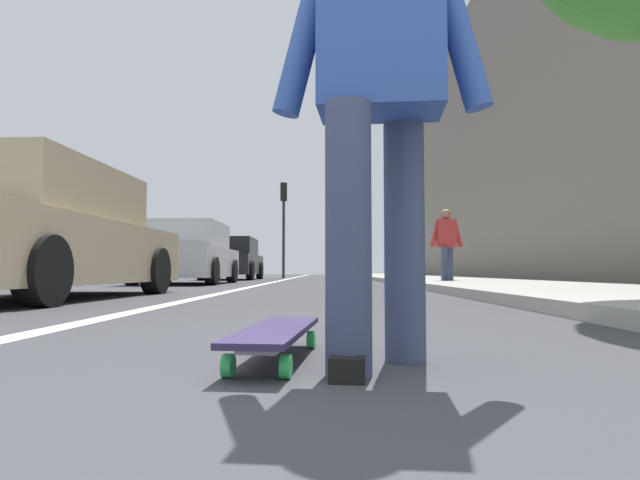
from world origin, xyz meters
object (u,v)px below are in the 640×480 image
Objects in this scene: parked_car_far at (232,260)px; parked_car_mid at (187,255)px; skateboard at (276,334)px; traffic_light at (284,212)px; skater_person at (379,79)px; parked_car_near at (34,236)px; pedestrian_distant at (447,242)px.

parked_car_mid is at bearing -179.77° from parked_car_far.
traffic_light reaches higher than skateboard.
skater_person is at bearing -113.27° from skateboard.
skater_person is at bearing -174.64° from traffic_light.
parked_car_near is 0.99× the size of parked_car_far.
parked_car_far is 4.85m from traffic_light.
parked_car_near is 13.38m from parked_car_far.
parked_car_far reaches higher than parked_car_mid.
skater_person is at bearing -168.53° from parked_car_far.
pedestrian_distant is at bearing -103.49° from parked_car_mid.
parked_car_near is at bearing 175.44° from traffic_light.
parked_car_mid is at bearing 76.51° from pedestrian_distant.
skater_person is 0.37× the size of parked_car_far.
skater_person is 0.39× the size of traffic_light.
skater_person is 9.94m from pedestrian_distant.
skater_person is (-0.15, -0.35, 0.84)m from skateboard.
parked_car_far is at bearing 0.60° from parked_car_near.
skater_person is 5.37m from parked_car_near.
pedestrian_distant is (9.64, -2.41, -0.00)m from skater_person.
traffic_light is at bearing 20.38° from pedestrian_distant.
skateboard is 9.92m from pedestrian_distant.
parked_car_far is (17.52, 3.55, -0.21)m from skater_person.
parked_car_mid reaches higher than skateboard.
parked_car_mid is (10.92, 3.18, 0.61)m from skateboard.
parked_car_near is at bearing -179.05° from parked_car_mid.
parked_car_mid is (6.92, 0.11, -0.00)m from parked_car_near.
skateboard is 17.67m from parked_car_far.
traffic_light is at bearing -20.68° from parked_car_far.
parked_car_near is at bearing -179.40° from parked_car_far.
pedestrian_distant is (-11.93, -4.43, -1.97)m from traffic_light.
traffic_light is at bearing 5.36° from skater_person.
skater_person is 21.76m from traffic_light.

